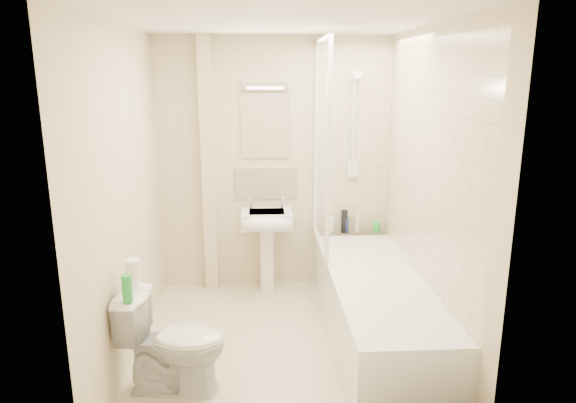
{
  "coord_description": "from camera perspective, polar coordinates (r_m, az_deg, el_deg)",
  "views": [
    {
      "loc": [
        -0.14,
        -3.59,
        2.06
      ],
      "look_at": [
        0.07,
        0.2,
        1.11
      ],
      "focal_mm": 32.0,
      "sensor_mm": 36.0,
      "label": 1
    }
  ],
  "objects": [
    {
      "name": "floor",
      "position": [
        4.14,
        -0.91,
        -15.79
      ],
      "size": [
        2.5,
        2.5,
        0.0
      ],
      "primitive_type": "plane",
      "color": "beige",
      "rests_on": "ground"
    },
    {
      "name": "wall_back",
      "position": [
        4.92,
        -1.57,
        3.98
      ],
      "size": [
        2.2,
        0.02,
        2.4
      ],
      "primitive_type": "cube",
      "color": "beige",
      "rests_on": "ground"
    },
    {
      "name": "wall_left",
      "position": [
        3.81,
        -17.73,
        0.33
      ],
      "size": [
        0.02,
        2.5,
        2.4
      ],
      "primitive_type": "cube",
      "color": "beige",
      "rests_on": "ground"
    },
    {
      "name": "wall_right",
      "position": [
        3.89,
        15.42,
        0.77
      ],
      "size": [
        0.02,
        2.5,
        2.4
      ],
      "primitive_type": "cube",
      "color": "beige",
      "rests_on": "ground"
    },
    {
      "name": "ceiling",
      "position": [
        3.61,
        -1.06,
        19.45
      ],
      "size": [
        2.2,
        2.5,
        0.02
      ],
      "primitive_type": "cube",
      "color": "white",
      "rests_on": "wall_back"
    },
    {
      "name": "tile_back",
      "position": [
        4.95,
        7.19,
        6.58
      ],
      "size": [
        0.7,
        0.01,
        1.75
      ],
      "primitive_type": "cube",
      "color": "beige",
      "rests_on": "wall_back"
    },
    {
      "name": "tile_right",
      "position": [
        3.85,
        15.44,
        4.05
      ],
      "size": [
        0.01,
        2.1,
        1.75
      ],
      "primitive_type": "cube",
      "color": "beige",
      "rests_on": "wall_right"
    },
    {
      "name": "pipe_boxing",
      "position": [
        4.88,
        -8.86,
        3.74
      ],
      "size": [
        0.12,
        0.12,
        2.4
      ],
      "primitive_type": "cube",
      "color": "beige",
      "rests_on": "ground"
    },
    {
      "name": "splashback",
      "position": [
        4.94,
        -2.44,
        2.0
      ],
      "size": [
        0.6,
        0.02,
        0.3
      ],
      "primitive_type": "cube",
      "color": "beige",
      "rests_on": "wall_back"
    },
    {
      "name": "mirror",
      "position": [
        4.85,
        -2.51,
        8.37
      ],
      "size": [
        0.46,
        0.01,
        0.6
      ],
      "primitive_type": "cube",
      "color": "white",
      "rests_on": "wall_back"
    },
    {
      "name": "strip_light",
      "position": [
        4.8,
        -2.56,
        12.73
      ],
      "size": [
        0.42,
        0.07,
        0.07
      ],
      "primitive_type": "cube",
      "color": "silver",
      "rests_on": "wall_back"
    },
    {
      "name": "bathtub",
      "position": [
        4.11,
        9.82,
        -11.73
      ],
      "size": [
        0.7,
        2.1,
        0.55
      ],
      "color": "white",
      "rests_on": "ground"
    },
    {
      "name": "shower_screen",
      "position": [
        4.46,
        3.76,
        6.17
      ],
      "size": [
        0.04,
        0.92,
        1.8
      ],
      "color": "white",
      "rests_on": "bathtub"
    },
    {
      "name": "shower_fixture",
      "position": [
        4.89,
        7.31,
        7.91
      ],
      "size": [
        0.1,
        0.16,
        0.99
      ],
      "color": "white",
      "rests_on": "wall_back"
    },
    {
      "name": "pedestal_sink",
      "position": [
        4.82,
        -2.35,
        -3.06
      ],
      "size": [
        0.48,
        0.45,
        0.92
      ],
      "color": "white",
      "rests_on": "ground"
    },
    {
      "name": "bottle_white_a",
      "position": [
        5.01,
        4.86,
        -2.59
      ],
      "size": [
        0.05,
        0.05,
        0.16
      ],
      "primitive_type": "cylinder",
      "color": "white",
      "rests_on": "bathtub"
    },
    {
      "name": "bottle_black_b",
      "position": [
        5.02,
        6.28,
        -2.21
      ],
      "size": [
        0.06,
        0.06,
        0.22
      ],
      "primitive_type": "cylinder",
      "color": "black",
      "rests_on": "bathtub"
    },
    {
      "name": "bottle_blue",
      "position": [
        5.03,
        6.42,
        -2.62
      ],
      "size": [
        0.06,
        0.06,
        0.15
      ],
      "primitive_type": "cylinder",
      "color": "navy",
      "rests_on": "bathtub"
    },
    {
      "name": "bottle_cream",
      "position": [
        5.05,
        7.7,
        -2.48
      ],
      "size": [
        0.06,
        0.06,
        0.17
      ],
      "primitive_type": "cylinder",
      "color": "beige",
      "rests_on": "bathtub"
    },
    {
      "name": "bottle_green",
      "position": [
        5.1,
        9.79,
        -2.82
      ],
      "size": [
        0.07,
        0.07,
        0.1
      ],
      "primitive_type": "cylinder",
      "color": "green",
      "rests_on": "bathtub"
    },
    {
      "name": "toilet",
      "position": [
        3.58,
        -12.58,
        -14.97
      ],
      "size": [
        0.56,
        0.78,
        0.69
      ],
      "primitive_type": "imported",
      "rotation": [
        0.0,
        0.0,
        1.44
      ],
      "color": "white",
      "rests_on": "ground"
    },
    {
      "name": "toilet_roll_lower",
      "position": [
        3.54,
        -16.97,
        -8.48
      ],
      "size": [
        0.1,
        0.1,
        0.1
      ],
      "primitive_type": "cylinder",
      "color": "white",
      "rests_on": "toilet"
    },
    {
      "name": "toilet_roll_upper",
      "position": [
        3.48,
        -16.78,
        -7.03
      ],
      "size": [
        0.1,
        0.1,
        0.11
      ],
      "primitive_type": "cylinder",
      "color": "white",
      "rests_on": "toilet_roll_lower"
    },
    {
      "name": "green_bottle",
      "position": [
        3.34,
        -17.44,
        -9.21
      ],
      "size": [
        0.06,
        0.06,
        0.18
      ],
      "primitive_type": "cylinder",
      "color": "green",
      "rests_on": "toilet"
    }
  ]
}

